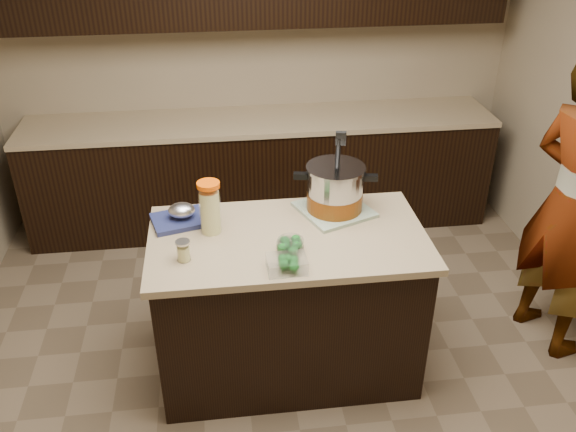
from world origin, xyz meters
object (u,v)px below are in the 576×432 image
Objects in this scene: lemonade_pitcher at (210,210)px; person at (574,207)px; stock_pot at (335,191)px; island at (288,303)px.

person is at bearing -0.70° from lemonade_pitcher.
stock_pot is 1.62× the size of lemonade_pitcher.
island is at bearing -131.48° from stock_pot.
island is 0.71m from lemonade_pitcher.
person is (2.03, -0.02, -0.11)m from lemonade_pitcher.
island is 1.70m from person.
person reaches higher than stock_pot.
island is 5.09× the size of lemonade_pitcher.
island is 0.79× the size of person.
person is (1.34, -0.16, -0.11)m from stock_pot.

